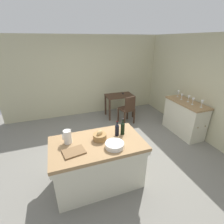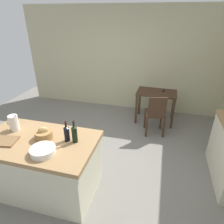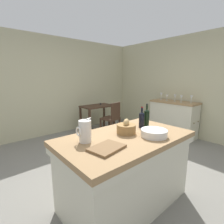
{
  "view_description": "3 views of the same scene",
  "coord_description": "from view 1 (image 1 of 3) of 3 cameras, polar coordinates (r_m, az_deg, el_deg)",
  "views": [
    {
      "loc": [
        -0.97,
        -2.84,
        2.46
      ],
      "look_at": [
        0.24,
        0.58,
        0.82
      ],
      "focal_mm": 26.04,
      "sensor_mm": 36.0,
      "label": 1
    },
    {
      "loc": [
        1.06,
        -2.44,
        2.39
      ],
      "look_at": [
        0.29,
        0.46,
        0.87
      ],
      "focal_mm": 31.37,
      "sensor_mm": 36.0,
      "label": 2
    },
    {
      "loc": [
        -1.77,
        -1.91,
        1.54
      ],
      "look_at": [
        0.38,
        0.59,
        0.86
      ],
      "focal_mm": 26.76,
      "sensor_mm": 36.0,
      "label": 3
    }
  ],
  "objects": [
    {
      "name": "wooden_chair",
      "position": [
        5.02,
        5.46,
        1.17
      ],
      "size": [
        0.47,
        0.47,
        0.92
      ],
      "color": "#3D281C",
      "rests_on": "ground"
    },
    {
      "name": "island_table",
      "position": [
        3.03,
        -4.94,
        -16.81
      ],
      "size": [
        1.56,
        0.91,
        0.88
      ],
      "color": "#99754C",
      "rests_on": "ground"
    },
    {
      "name": "wall_right",
      "position": [
        4.71,
        31.13,
        6.51
      ],
      "size": [
        0.12,
        5.2,
        2.6
      ],
      "primitive_type": "cube",
      "color": "#B7B28E",
      "rests_on": "ground"
    },
    {
      "name": "writing_desk",
      "position": [
        5.47,
        2.56,
        4.74
      ],
      "size": [
        0.92,
        0.59,
        0.81
      ],
      "color": "#3D281C",
      "rests_on": "ground"
    },
    {
      "name": "bread_basket",
      "position": [
        2.81,
        -4.31,
        -8.53
      ],
      "size": [
        0.23,
        0.23,
        0.18
      ],
      "color": "olive",
      "rests_on": "island_table"
    },
    {
      "name": "pitcher",
      "position": [
        2.79,
        -15.36,
        -8.35
      ],
      "size": [
        0.17,
        0.13,
        0.27
      ],
      "color": "silver",
      "rests_on": "island_table"
    },
    {
      "name": "wine_bottle_amber",
      "position": [
        2.89,
        1.77,
        -6.2
      ],
      "size": [
        0.07,
        0.07,
        0.29
      ],
      "color": "black",
      "rests_on": "island_table"
    },
    {
      "name": "wine_glass_far_left",
      "position": [
        4.48,
        29.08,
        2.95
      ],
      "size": [
        0.07,
        0.07,
        0.18
      ],
      "color": "white",
      "rests_on": "side_cabinet"
    },
    {
      "name": "side_cabinet",
      "position": [
        4.92,
        24.0,
        -1.82
      ],
      "size": [
        0.52,
        1.2,
        0.94
      ],
      "color": "#99754C",
      "rests_on": "ground"
    },
    {
      "name": "wine_glass_middle",
      "position": [
        4.73,
        25.33,
        4.62
      ],
      "size": [
        0.07,
        0.07,
        0.18
      ],
      "color": "white",
      "rests_on": "side_cabinet"
    },
    {
      "name": "wine_glass_far_right",
      "position": [
        5.03,
        22.27,
        6.35
      ],
      "size": [
        0.07,
        0.07,
        0.19
      ],
      "color": "white",
      "rests_on": "side_cabinet"
    },
    {
      "name": "wine_glass_right",
      "position": [
        4.85,
        23.35,
        5.3
      ],
      "size": [
        0.07,
        0.07,
        0.16
      ],
      "color": "white",
      "rests_on": "side_cabinet"
    },
    {
      "name": "wash_bowl",
      "position": [
        2.64,
        0.92,
        -11.5
      ],
      "size": [
        0.3,
        0.3,
        0.08
      ],
      "primitive_type": "cylinder",
      "color": "silver",
      "rests_on": "island_table"
    },
    {
      "name": "ground_plane",
      "position": [
        3.88,
        -0.48,
        -15.05
      ],
      "size": [
        6.76,
        6.76,
        0.0
      ],
      "primitive_type": "plane",
      "color": "slate"
    },
    {
      "name": "wine_glass_left",
      "position": [
        4.58,
        26.59,
        3.8
      ],
      "size": [
        0.07,
        0.07,
        0.18
      ],
      "color": "white",
      "rests_on": "side_cabinet"
    },
    {
      "name": "wine_bottle_dark",
      "position": [
        2.93,
        3.75,
        -5.6
      ],
      "size": [
        0.07,
        0.07,
        0.31
      ],
      "color": "black",
      "rests_on": "island_table"
    },
    {
      "name": "cutting_board",
      "position": [
        2.61,
        -13.21,
        -13.45
      ],
      "size": [
        0.36,
        0.29,
        0.02
      ],
      "primitive_type": "cube",
      "rotation": [
        0.0,
        0.0,
        0.18
      ],
      "color": "brown",
      "rests_on": "island_table"
    },
    {
      "name": "wall_back",
      "position": [
        5.65,
        -9.37,
        12.09
      ],
      "size": [
        5.32,
        0.12,
        2.6
      ],
      "primitive_type": "cube",
      "color": "#B7B28E",
      "rests_on": "ground"
    }
  ]
}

